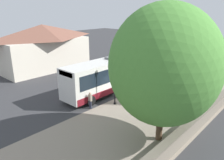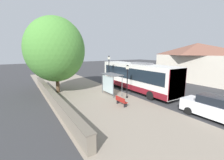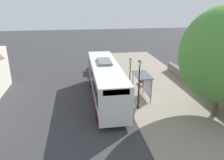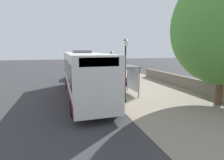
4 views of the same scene
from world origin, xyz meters
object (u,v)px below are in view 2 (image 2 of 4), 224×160
bus_shelter (111,78)px  bench (121,101)px  shade_tree (55,50)px  pedestrian (107,80)px  parked_car_behind_bus (215,108)px  bus (136,76)px  street_lamp_far (127,78)px  street_lamp_near (109,70)px

bus_shelter → bench: bus_shelter is taller
bench → shade_tree: size_ratio=0.16×
pedestrian → parked_car_behind_bus: parked_car_behind_bus is taller
pedestrian → shade_tree: (-7.34, 0.14, 4.48)m
bench → pedestrian: bearing=67.9°
parked_car_behind_bus → shade_tree: bearing=119.8°
bus → shade_tree: shade_tree is taller
bus_shelter → street_lamp_far: size_ratio=0.76×
bench → shade_tree: (-4.02, 8.32, 4.94)m
bus → street_lamp_near: (-2.70, 2.51, 0.77)m
shade_tree → parked_car_behind_bus: size_ratio=1.99×
pedestrian → bench: size_ratio=1.06×
bus_shelter → parked_car_behind_bus: (3.18, -10.02, -1.16)m
street_lamp_far → pedestrian: bearing=78.8°
pedestrian → shade_tree: shade_tree is taller
pedestrian → bench: 8.84m
bus → street_lamp_near: bearing=137.1°
pedestrian → street_lamp_near: (-1.06, -2.22, 1.83)m
shade_tree → street_lamp_far: bearing=-47.7°
street_lamp_near → shade_tree: bearing=159.4°
bus → pedestrian: 5.11m
street_lamp_near → street_lamp_far: 4.32m
bus_shelter → street_lamp_far: street_lamp_far is taller
pedestrian → parked_car_behind_bus: size_ratio=0.34×
bus_shelter → shade_tree: size_ratio=0.31×
street_lamp_near → bus_shelter: bearing=-116.5°
shade_tree → bus_shelter: bearing=-41.6°
street_lamp_far → bench: bearing=-140.5°
street_lamp_near → shade_tree: size_ratio=0.50×
street_lamp_near → parked_car_behind_bus: 12.55m
pedestrian → street_lamp_far: street_lamp_far is taller
street_lamp_far → shade_tree: 9.52m
bus_shelter → bench: (-1.14, -3.74, -1.59)m
bus → street_lamp_near: size_ratio=2.61×
street_lamp_near → street_lamp_far: bearing=-93.0°
bench → street_lamp_near: bearing=69.3°
street_lamp_far → street_lamp_near: bearing=87.0°
pedestrian → bench: bearing=-112.1°
shade_tree → pedestrian: bearing=-1.1°
bus → bus_shelter: 3.82m
street_lamp_far → shade_tree: (-6.05, 6.64, 3.15)m
street_lamp_far → shade_tree: bearing=132.3°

